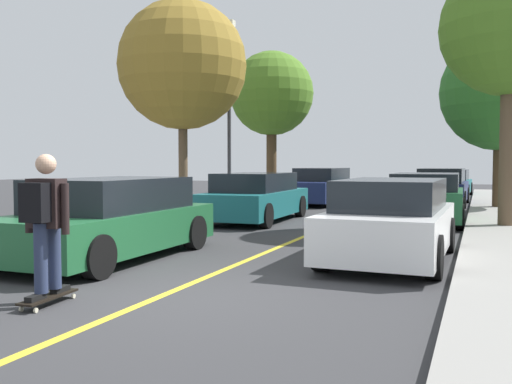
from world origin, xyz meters
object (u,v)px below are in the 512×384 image
street_tree_left_nearest (182,65)px  parked_car_right_farthest (450,183)px  street_tree_right_nearest (511,28)px  parked_car_right_far (442,187)px  skateboarder (45,216)px  skateboard (49,297)px  parked_car_right_near (426,198)px  parked_car_left_nearest (110,219)px  street_tree_left_near (272,94)px  street_tree_right_near (501,92)px  streetlamp (229,103)px  parked_car_left_far (321,187)px  parked_car_left_near (256,197)px  parked_car_right_nearest (391,220)px

street_tree_left_nearest → parked_car_right_farthest: bearing=67.1°
street_tree_right_nearest → parked_car_right_far: bearing=103.7°
street_tree_right_nearest → skateboarder: 11.63m
skateboard → parked_car_right_near: bearing=73.3°
parked_car_left_nearest → skateboard: bearing=-66.2°
street_tree_left_near → skateboarder: street_tree_left_near is taller
street_tree_left_near → street_tree_right_near: street_tree_left_near is taller
streetlamp → skateboarder: (3.01, -11.57, -2.56)m
streetlamp → street_tree_left_near: bearing=92.7°
parked_car_left_nearest → street_tree_left_nearest: (-1.96, 6.02, 3.69)m
skateboard → skateboarder: (0.00, -0.04, 0.94)m
parked_car_right_near → street_tree_right_near: street_tree_right_near is taller
street_tree_left_nearest → skateboarder: size_ratio=3.71×
parked_car_right_near → skateboard: (-3.23, -10.80, -0.60)m
parked_car_left_far → parked_car_right_farthest: parked_car_left_far is taller
parked_car_right_near → street_tree_right_nearest: 4.73m
parked_car_right_farthest → streetlamp: size_ratio=0.71×
parked_car_right_near → parked_car_left_near: bearing=-164.2°
skateboarder → parked_car_left_far: bearing=94.4°
parked_car_left_near → street_tree_left_near: (-1.96, 6.53, 3.70)m
parked_car_left_far → street_tree_left_near: (-1.96, -0.37, 3.67)m
street_tree_right_near → parked_car_right_nearest: bearing=-99.8°
parked_car_left_nearest → parked_car_left_far: 13.58m
parked_car_left_near → parked_car_right_farthest: parked_car_left_near is taller
street_tree_left_nearest → street_tree_right_near: bearing=39.3°
parked_car_right_nearest → parked_car_right_far: parked_car_right_far is taller
parked_car_left_far → parked_car_right_far: (4.48, 1.29, 0.01)m
parked_car_left_far → street_tree_right_nearest: bearing=-46.4°
parked_car_right_nearest → street_tree_left_near: (-6.45, 11.63, 3.70)m
parked_car_left_near → parked_car_left_far: parked_car_left_far is taller
parked_car_left_nearest → street_tree_right_nearest: street_tree_right_nearest is taller
parked_car_right_nearest → street_tree_left_nearest: 8.66m
parked_car_right_nearest → streetlamp: streetlamp is taller
parked_car_left_near → street_tree_right_nearest: street_tree_right_nearest is taller
parked_car_left_near → skateboarder: size_ratio=2.88×
street_tree_right_near → skateboarder: (-5.19, -15.79, -3.02)m
parked_car_right_nearest → skateboard: size_ratio=4.71×
parked_car_left_near → parked_car_right_near: (4.49, 1.27, 0.01)m
parked_car_left_far → parked_car_right_far: parked_car_left_far is taller
parked_car_left_near → parked_car_left_far: bearing=90.0°
parked_car_right_nearest → skateboard: 5.51m
parked_car_left_nearest → street_tree_left_near: (-1.96, 13.21, 3.70)m
street_tree_left_near → skateboard: street_tree_left_near is taller
parked_car_left_nearest → parked_car_right_nearest: 4.76m
parked_car_left_nearest → streetlamp: size_ratio=0.72×
parked_car_right_farthest → parked_car_right_near: bearing=-90.0°
street_tree_left_near → streetlamp: (0.21, -4.52, -0.79)m
street_tree_right_nearest → skateboarder: (-5.19, -9.69, -3.80)m
parked_car_right_far → skateboard: 18.02m
parked_car_right_far → parked_car_right_farthest: (-0.00, 6.40, -0.06)m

